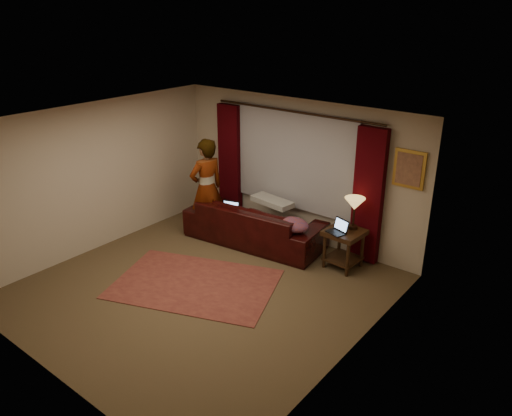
{
  "coord_description": "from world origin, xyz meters",
  "views": [
    {
      "loc": [
        4.79,
        -4.71,
        4.11
      ],
      "look_at": [
        0.1,
        1.2,
        1.0
      ],
      "focal_mm": 35.0,
      "sensor_mm": 36.0,
      "label": 1
    }
  ],
  "objects_px": {
    "laptop_sofa": "(229,210)",
    "tiffany_lamp": "(354,213)",
    "end_table": "(343,249)",
    "laptop_table": "(336,227)",
    "person": "(207,188)",
    "sofa": "(255,216)"
  },
  "relations": [
    {
      "from": "end_table",
      "to": "laptop_sofa",
      "type": "bearing_deg",
      "value": -168.04
    },
    {
      "from": "end_table",
      "to": "laptop_table",
      "type": "distance_m",
      "value": 0.48
    },
    {
      "from": "tiffany_lamp",
      "to": "sofa",
      "type": "bearing_deg",
      "value": -169.52
    },
    {
      "from": "tiffany_lamp",
      "to": "laptop_table",
      "type": "height_order",
      "value": "tiffany_lamp"
    },
    {
      "from": "end_table",
      "to": "tiffany_lamp",
      "type": "relative_size",
      "value": 1.25
    },
    {
      "from": "end_table",
      "to": "person",
      "type": "bearing_deg",
      "value": -169.58
    },
    {
      "from": "laptop_sofa",
      "to": "tiffany_lamp",
      "type": "relative_size",
      "value": 0.65
    },
    {
      "from": "laptop_sofa",
      "to": "laptop_table",
      "type": "height_order",
      "value": "laptop_table"
    },
    {
      "from": "sofa",
      "to": "tiffany_lamp",
      "type": "relative_size",
      "value": 4.8
    },
    {
      "from": "sofa",
      "to": "tiffany_lamp",
      "type": "bearing_deg",
      "value": -176.05
    },
    {
      "from": "tiffany_lamp",
      "to": "laptop_table",
      "type": "distance_m",
      "value": 0.39
    },
    {
      "from": "laptop_table",
      "to": "person",
      "type": "height_order",
      "value": "person"
    },
    {
      "from": "laptop_sofa",
      "to": "tiffany_lamp",
      "type": "height_order",
      "value": "tiffany_lamp"
    },
    {
      "from": "end_table",
      "to": "tiffany_lamp",
      "type": "bearing_deg",
      "value": 69.74
    },
    {
      "from": "laptop_sofa",
      "to": "sofa",
      "type": "bearing_deg",
      "value": 18.17
    },
    {
      "from": "laptop_sofa",
      "to": "person",
      "type": "height_order",
      "value": "person"
    },
    {
      "from": "laptop_table",
      "to": "tiffany_lamp",
      "type": "bearing_deg",
      "value": 86.7
    },
    {
      "from": "tiffany_lamp",
      "to": "person",
      "type": "height_order",
      "value": "person"
    },
    {
      "from": "laptop_table",
      "to": "person",
      "type": "distance_m",
      "value": 2.59
    },
    {
      "from": "laptop_table",
      "to": "person",
      "type": "xyz_separation_m",
      "value": [
        -2.57,
        -0.31,
        0.16
      ]
    },
    {
      "from": "tiffany_lamp",
      "to": "end_table",
      "type": "bearing_deg",
      "value": -110.26
    },
    {
      "from": "sofa",
      "to": "tiffany_lamp",
      "type": "xyz_separation_m",
      "value": [
        1.81,
        0.33,
        0.42
      ]
    }
  ]
}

